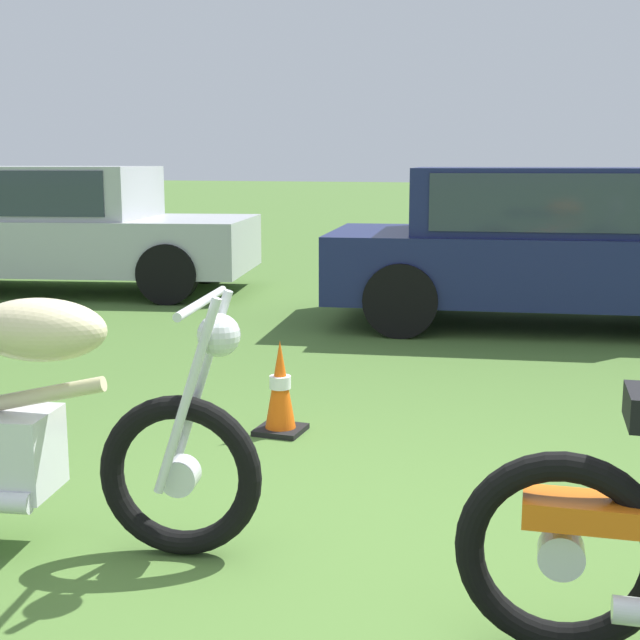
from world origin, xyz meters
The scene contains 5 objects.
ground_plane centered at (0.00, 0.00, 0.00)m, with size 120.00×120.00×0.00m, color #476B2D.
motorcycle_cream centered at (-1.37, -0.28, 0.49)m, with size 2.05×0.81×1.02m.
car_silver centered at (-5.49, 5.62, 0.80)m, with size 4.86×2.79×1.43m.
car_navy centered at (0.15, 5.29, 0.80)m, with size 4.26×2.41×1.43m.
traffic_cone centered at (-0.90, 1.42, 0.24)m, with size 0.25×0.25×0.52m.
Camera 1 is at (0.86, -2.94, 1.48)m, focal length 49.40 mm.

